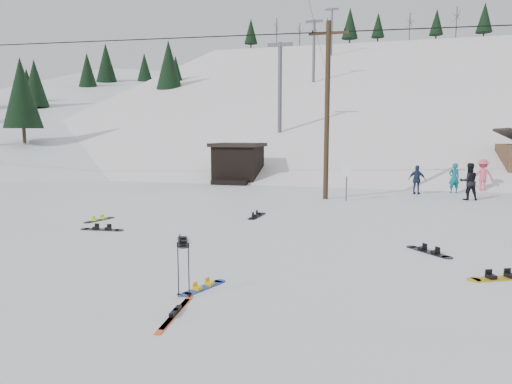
# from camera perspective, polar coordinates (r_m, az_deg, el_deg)

# --- Properties ---
(ground) EXTENTS (200.00, 200.00, 0.00)m
(ground) POSITION_cam_1_polar(r_m,az_deg,el_deg) (11.40, -10.24, -10.08)
(ground) COLOR silver
(ground) RESTS_ON ground
(ski_slope) EXTENTS (60.00, 85.24, 65.97)m
(ski_slope) POSITION_cam_1_polar(r_m,az_deg,el_deg) (66.76, 10.92, -6.19)
(ski_slope) COLOR white
(ski_slope) RESTS_ON ground
(ridge_left) EXTENTS (47.54, 95.03, 58.38)m
(ridge_left) POSITION_cam_1_polar(r_m,az_deg,el_deg) (72.17, -19.48, -4.65)
(ridge_left) COLOR silver
(ridge_left) RESTS_ON ground
(treeline_left) EXTENTS (20.00, 64.00, 10.00)m
(treeline_left) POSITION_cam_1_polar(r_m,az_deg,el_deg) (63.19, -22.55, 3.64)
(treeline_left) COLOR black
(treeline_left) RESTS_ON ground
(treeline_crest) EXTENTS (50.00, 6.00, 10.00)m
(treeline_crest) POSITION_cam_1_polar(r_m,az_deg,el_deg) (95.97, 12.56, 5.07)
(treeline_crest) COLOR black
(treeline_crest) RESTS_ON ski_slope
(utility_pole) EXTENTS (2.00, 0.26, 9.00)m
(utility_pole) POSITION_cam_1_polar(r_m,az_deg,el_deg) (23.99, 8.88, 10.30)
(utility_pole) COLOR #3A2819
(utility_pole) RESTS_ON ground
(trail_sign) EXTENTS (0.50, 0.09, 1.85)m
(trail_sign) POSITION_cam_1_polar(r_m,az_deg,el_deg) (23.52, 11.26, 2.00)
(trail_sign) COLOR #595B60
(trail_sign) RESTS_ON ground
(lift_hut) EXTENTS (3.40, 4.10, 2.75)m
(lift_hut) POSITION_cam_1_polar(r_m,az_deg,el_deg) (32.31, -2.25, 3.69)
(lift_hut) COLOR black
(lift_hut) RESTS_ON ground
(lift_tower_near) EXTENTS (2.20, 0.36, 8.00)m
(lift_tower_near) POSITION_cam_1_polar(r_m,az_deg,el_deg) (40.99, 3.02, 13.53)
(lift_tower_near) COLOR #595B60
(lift_tower_near) RESTS_ON ski_slope
(lift_tower_mid) EXTENTS (2.20, 0.36, 8.00)m
(lift_tower_mid) POSITION_cam_1_polar(r_m,az_deg,el_deg) (61.42, 7.25, 17.50)
(lift_tower_mid) COLOR #595B60
(lift_tower_mid) RESTS_ON ski_slope
(lift_tower_far) EXTENTS (2.20, 0.36, 8.00)m
(lift_tower_far) POSITION_cam_1_polar(r_m,az_deg,el_deg) (82.15, 9.43, 19.45)
(lift_tower_far) COLOR #595B60
(lift_tower_far) RESTS_ON ski_slope
(hero_snowboard) EXTENTS (0.64, 1.26, 0.09)m
(hero_snowboard) POSITION_cam_1_polar(r_m,az_deg,el_deg) (10.32, -6.57, -11.73)
(hero_snowboard) COLOR #1A3FAC
(hero_snowboard) RESTS_ON ground
(hero_skis) EXTENTS (0.30, 1.85, 0.10)m
(hero_skis) POSITION_cam_1_polar(r_m,az_deg,el_deg) (9.02, -10.05, -14.65)
(hero_skis) COLOR #DE4516
(hero_skis) RESTS_ON ground
(ski_poles) EXTENTS (0.32, 0.09, 1.17)m
(ski_poles) POSITION_cam_1_polar(r_m,az_deg,el_deg) (9.65, -9.06, -9.56)
(ski_poles) COLOR black
(ski_poles) RESTS_ON ground
(board_scatter_a) EXTENTS (1.61, 0.41, 0.11)m
(board_scatter_a) POSITION_cam_1_polar(r_m,az_deg,el_deg) (17.08, -18.69, -4.42)
(board_scatter_a) COLOR black
(board_scatter_a) RESTS_ON ground
(board_scatter_b) EXTENTS (0.88, 1.49, 0.11)m
(board_scatter_b) POSITION_cam_1_polar(r_m,az_deg,el_deg) (14.55, -9.13, -6.12)
(board_scatter_b) COLOR black
(board_scatter_b) RESTS_ON ground
(board_scatter_c) EXTENTS (0.57, 1.41, 0.10)m
(board_scatter_c) POSITION_cam_1_polar(r_m,az_deg,el_deg) (19.01, -18.99, -3.29)
(board_scatter_c) COLOR black
(board_scatter_c) RESTS_ON ground
(board_scatter_d) EXTENTS (1.17, 1.29, 0.11)m
(board_scatter_d) POSITION_cam_1_polar(r_m,az_deg,el_deg) (14.08, 20.78, -6.97)
(board_scatter_d) COLOR black
(board_scatter_d) RESTS_ON ground
(board_scatter_e) EXTENTS (1.56, 0.91, 0.12)m
(board_scatter_e) POSITION_cam_1_polar(r_m,az_deg,el_deg) (12.29, 28.23, -9.42)
(board_scatter_e) COLOR gold
(board_scatter_e) RESTS_ON ground
(board_scatter_f) EXTENTS (0.39, 1.69, 0.12)m
(board_scatter_f) POSITION_cam_1_polar(r_m,az_deg,el_deg) (18.81, 0.13, -2.98)
(board_scatter_f) COLOR black
(board_scatter_f) RESTS_ON ground
(skier_teal) EXTENTS (0.72, 0.57, 1.73)m
(skier_teal) POSITION_cam_1_polar(r_m,az_deg,el_deg) (28.57, 23.52, 1.61)
(skier_teal) COLOR #0B6577
(skier_teal) RESTS_ON ground
(skier_dark) EXTENTS (1.04, 0.88, 1.91)m
(skier_dark) POSITION_cam_1_polar(r_m,az_deg,el_deg) (25.82, 25.06, 1.19)
(skier_dark) COLOR black
(skier_dark) RESTS_ON ground
(skier_pink) EXTENTS (1.33, 0.90, 1.92)m
(skier_pink) POSITION_cam_1_polar(r_m,az_deg,el_deg) (29.87, 26.46, 1.86)
(skier_pink) COLOR #EF5472
(skier_pink) RESTS_ON ground
(skier_navy) EXTENTS (1.04, 0.69, 1.64)m
(skier_navy) POSITION_cam_1_polar(r_m,az_deg,el_deg) (27.22, 19.48, 1.45)
(skier_navy) COLOR #1B2A45
(skier_navy) RESTS_ON ground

